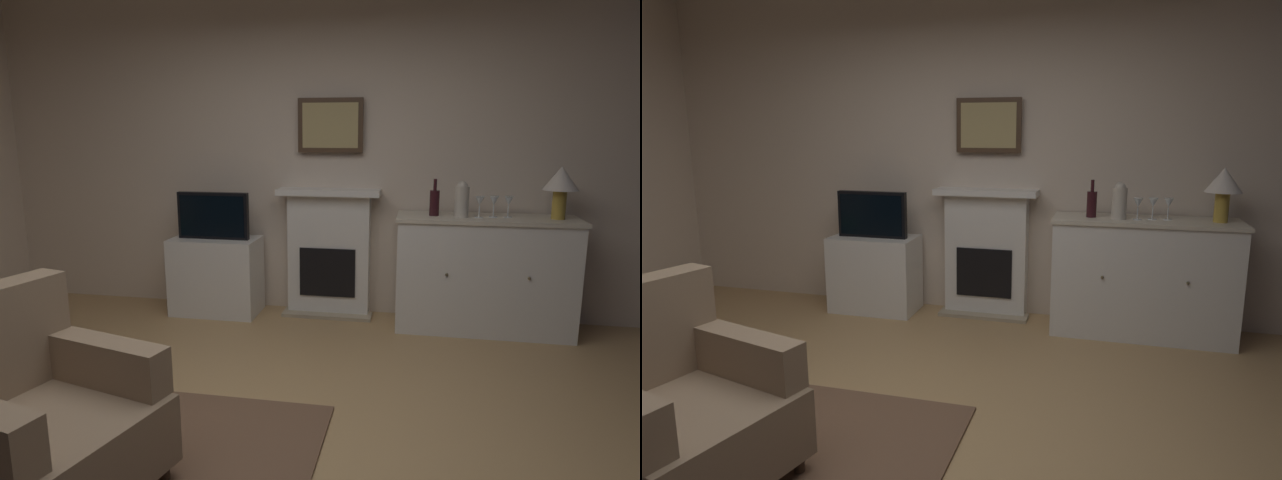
% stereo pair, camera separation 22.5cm
% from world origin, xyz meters
% --- Properties ---
extents(ground_plane, '(6.11, 4.87, 0.10)m').
position_xyz_m(ground_plane, '(0.00, 0.00, -0.05)').
color(ground_plane, tan).
rests_on(ground_plane, ground).
extents(wall_rear, '(6.11, 0.06, 2.89)m').
position_xyz_m(wall_rear, '(0.00, 2.41, 1.45)').
color(wall_rear, beige).
rests_on(wall_rear, ground_plane).
extents(fireplace_unit, '(0.87, 0.30, 1.10)m').
position_xyz_m(fireplace_unit, '(0.05, 2.28, 0.55)').
color(fireplace_unit, white).
rests_on(fireplace_unit, ground_plane).
extents(framed_picture, '(0.55, 0.04, 0.45)m').
position_xyz_m(framed_picture, '(0.05, 2.32, 1.63)').
color(framed_picture, '#473323').
extents(sideboard_cabinet, '(1.39, 0.49, 0.92)m').
position_xyz_m(sideboard_cabinet, '(1.32, 2.10, 0.46)').
color(sideboard_cabinet, white).
rests_on(sideboard_cabinet, ground_plane).
extents(table_lamp, '(0.26, 0.26, 0.40)m').
position_xyz_m(table_lamp, '(1.84, 2.10, 1.20)').
color(table_lamp, '#B79338').
rests_on(table_lamp, sideboard_cabinet).
extents(wine_bottle, '(0.08, 0.08, 0.29)m').
position_xyz_m(wine_bottle, '(0.92, 2.10, 1.03)').
color(wine_bottle, '#331419').
rests_on(wine_bottle, sideboard_cabinet).
extents(wine_glass_left, '(0.07, 0.07, 0.16)m').
position_xyz_m(wine_glass_left, '(1.26, 2.06, 1.05)').
color(wine_glass_left, silver).
rests_on(wine_glass_left, sideboard_cabinet).
extents(wine_glass_center, '(0.07, 0.07, 0.16)m').
position_xyz_m(wine_glass_center, '(1.37, 2.10, 1.05)').
color(wine_glass_center, silver).
rests_on(wine_glass_center, sideboard_cabinet).
extents(wine_glass_right, '(0.07, 0.07, 0.16)m').
position_xyz_m(wine_glass_right, '(1.48, 2.11, 1.05)').
color(wine_glass_right, silver).
rests_on(wine_glass_right, sideboard_cabinet).
extents(vase_decorative, '(0.11, 0.11, 0.28)m').
position_xyz_m(vase_decorative, '(1.12, 2.05, 1.06)').
color(vase_decorative, beige).
rests_on(vase_decorative, sideboard_cabinet).
extents(tv_cabinet, '(0.75, 0.42, 0.67)m').
position_xyz_m(tv_cabinet, '(-0.93, 2.12, 0.33)').
color(tv_cabinet, white).
rests_on(tv_cabinet, ground_plane).
extents(tv_set, '(0.62, 0.07, 0.40)m').
position_xyz_m(tv_set, '(-0.93, 2.09, 0.87)').
color(tv_set, black).
rests_on(tv_set, tv_cabinet).
extents(armchair, '(0.97, 0.93, 0.92)m').
position_xyz_m(armchair, '(-0.77, -0.39, 0.38)').
color(armchair, '#8C7259').
rests_on(armchair, ground_plane).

